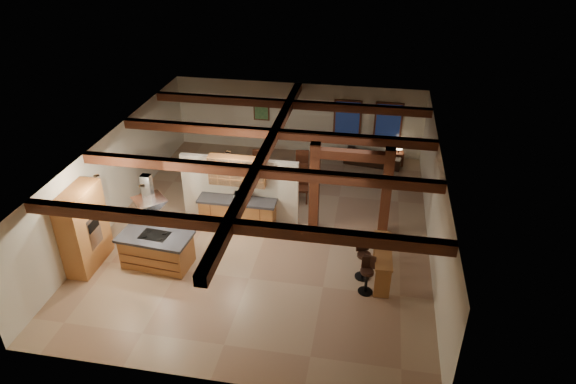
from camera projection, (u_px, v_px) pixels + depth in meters
name	position (u px, v px, depth m)	size (l,w,h in m)	color
ground	(268.00, 229.00, 16.38)	(12.00, 12.00, 0.00)	tan
room_walls	(267.00, 180.00, 15.50)	(12.00, 12.00, 12.00)	beige
ceiling_beams	(266.00, 151.00, 15.01)	(10.00, 12.00, 0.28)	#431B10
timber_posts	(351.00, 180.00, 15.55)	(2.50, 0.30, 2.90)	#431B10
partition_wall	(240.00, 189.00, 16.41)	(3.80, 0.18, 2.20)	beige
pantry_cabinet	(84.00, 229.00, 14.28)	(0.67, 1.60, 2.40)	#A45A35
back_counter	(238.00, 212.00, 16.39)	(2.50, 0.66, 0.94)	#A45A35
upper_display_cabinet	(237.00, 171.00, 15.88)	(1.80, 0.36, 0.95)	#A45A35
range_hood	(151.00, 211.00, 13.96)	(1.10, 1.10, 1.40)	silver
back_windows	(368.00, 122.00, 20.27)	(2.70, 0.07, 1.70)	#431B10
framed_art	(261.00, 110.00, 20.83)	(0.65, 0.05, 0.85)	#431B10
recessed_cans	(158.00, 171.00, 13.69)	(3.16, 2.46, 0.03)	silver
kitchen_island	(157.00, 249.00, 14.60)	(2.12, 1.25, 1.01)	#A45A35
dining_table	(280.00, 183.00, 18.47)	(1.64, 0.91, 0.58)	#3D160F
sofa	(373.00, 156.00, 20.29)	(2.22, 0.87, 0.65)	black
microwave	(241.00, 197.00, 16.08)	(0.44, 0.30, 0.25)	#B1B1B6
bar_counter	(382.00, 259.00, 14.00)	(0.53, 1.84, 0.96)	#A45A35
side_table	(398.00, 158.00, 20.24)	(0.42, 0.42, 0.53)	#431B10
table_lamp	(399.00, 147.00, 20.00)	(0.28, 0.28, 0.33)	black
bar_stool_a	(367.00, 275.00, 13.54)	(0.37, 0.38, 1.07)	black
bar_stool_b	(363.00, 258.00, 14.05)	(0.45, 0.46, 1.21)	black
bar_stool_c	(367.00, 274.00, 13.54)	(0.41, 0.42, 1.10)	black
dining_chairs	(280.00, 173.00, 18.27)	(2.29, 2.29, 1.34)	#431B10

